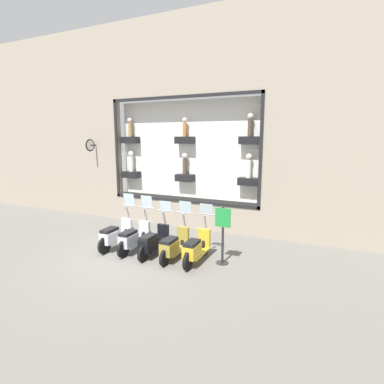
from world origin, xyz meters
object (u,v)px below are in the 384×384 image
Objects in this scene: scooter_yellow_0 at (196,248)px; scooter_olive_1 at (174,245)px; scooter_silver_3 at (134,238)px; scooter_white_4 at (115,235)px; scooter_black_2 at (153,242)px; shop_sign_post at (223,233)px.

scooter_olive_1 is (-0.00, 0.72, -0.02)m from scooter_yellow_0.
scooter_white_4 is (0.00, 0.72, 0.00)m from scooter_silver_3.
scooter_white_4 reaches higher than scooter_black_2.
scooter_olive_1 is 2.16m from scooter_white_4.
scooter_yellow_0 is at bearing -89.71° from scooter_olive_1.
scooter_white_4 reaches higher than scooter_yellow_0.
scooter_olive_1 is 1.54m from shop_sign_post.
scooter_olive_1 is 0.72m from scooter_black_2.
scooter_black_2 is (-0.00, 0.72, -0.00)m from scooter_olive_1.
scooter_yellow_0 is at bearing 111.39° from shop_sign_post.
scooter_yellow_0 is 1.07× the size of shop_sign_post.
scooter_silver_3 is at bearing -90.10° from scooter_white_4.
scooter_silver_3 is 1.00× the size of scooter_white_4.
scooter_white_4 reaches higher than scooter_silver_3.
scooter_olive_1 is 0.99× the size of scooter_silver_3.
shop_sign_post is at bearing -68.61° from scooter_yellow_0.
scooter_olive_1 is at bearing 101.14° from shop_sign_post.
scooter_yellow_0 is 1.00× the size of scooter_silver_3.
shop_sign_post is (0.28, -1.43, 0.49)m from scooter_olive_1.
scooter_black_2 is 0.99× the size of scooter_silver_3.
scooter_silver_3 reaches higher than scooter_yellow_0.
scooter_olive_1 is 1.44m from scooter_silver_3.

